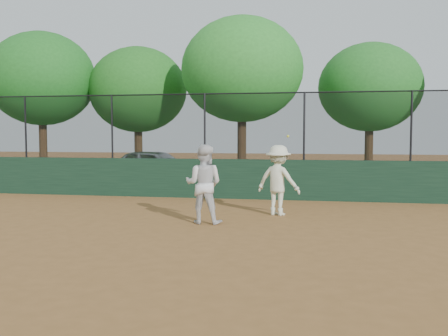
% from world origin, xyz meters
% --- Properties ---
extents(ground, '(80.00, 80.00, 0.00)m').
position_xyz_m(ground, '(0.00, 0.00, 0.00)').
color(ground, brown).
rests_on(ground, ground).
extents(back_wall, '(26.00, 0.20, 1.20)m').
position_xyz_m(back_wall, '(0.00, 6.00, 0.60)').
color(back_wall, '#173321').
rests_on(back_wall, ground).
extents(grass_strip, '(36.00, 12.00, 0.01)m').
position_xyz_m(grass_strip, '(0.00, 12.00, 0.00)').
color(grass_strip, '#285219').
rests_on(grass_strip, ground).
extents(parked_car, '(4.29, 2.41, 1.38)m').
position_xyz_m(parked_car, '(-3.21, 9.44, 0.69)').
color(parked_car, '#A4AAAE').
rests_on(parked_car, ground).
extents(player_second, '(0.88, 0.70, 1.74)m').
position_xyz_m(player_second, '(0.42, 1.77, 0.87)').
color(player_second, silver).
rests_on(player_second, ground).
extents(player_main, '(1.25, 0.98, 1.95)m').
position_xyz_m(player_main, '(1.96, 3.17, 0.85)').
color(player_main, beige).
rests_on(player_main, ground).
extents(fence_assembly, '(26.00, 0.06, 2.00)m').
position_xyz_m(fence_assembly, '(-0.03, 6.00, 2.24)').
color(fence_assembly, black).
rests_on(fence_assembly, back_wall).
extents(tree_0, '(4.83, 4.39, 6.51)m').
position_xyz_m(tree_0, '(-9.28, 11.78, 4.41)').
color(tree_0, '#492F1A').
rests_on(tree_0, ground).
extents(tree_1, '(4.43, 4.03, 5.86)m').
position_xyz_m(tree_1, '(-5.07, 12.64, 3.93)').
color(tree_1, '#422C16').
rests_on(tree_1, ground).
extents(tree_2, '(4.87, 4.43, 6.63)m').
position_xyz_m(tree_2, '(-0.09, 11.01, 4.52)').
color(tree_2, '#412A17').
rests_on(tree_2, ground).
extents(tree_3, '(4.35, 3.95, 5.81)m').
position_xyz_m(tree_3, '(5.07, 13.18, 3.92)').
color(tree_3, '#422A16').
rests_on(tree_3, ground).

